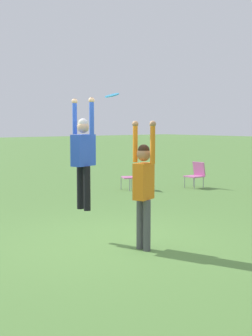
% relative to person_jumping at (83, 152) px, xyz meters
% --- Properties ---
extents(ground_plane, '(120.00, 120.00, 0.00)m').
position_rel_person_jumping_xyz_m(ground_plane, '(0.38, 0.24, -1.58)').
color(ground_plane, '#56843D').
extents(person_jumping, '(0.62, 0.51, 1.96)m').
position_rel_person_jumping_xyz_m(person_jumping, '(0.00, 0.00, 0.00)').
color(person_jumping, black).
rests_on(person_jumping, ground_plane).
extents(person_defending, '(0.52, 0.42, 2.11)m').
position_rel_person_jumping_xyz_m(person_defending, '(1.16, 0.38, -0.46)').
color(person_defending, '#4C4C51').
rests_on(person_defending, ground_plane).
extents(frisbee, '(0.24, 0.24, 0.09)m').
position_rel_person_jumping_xyz_m(frisbee, '(0.64, 0.15, 0.95)').
color(frisbee, '#2D9EDB').
extents(camping_chair_1, '(0.66, 0.71, 0.76)m').
position_rel_person_jumping_xyz_m(camping_chair_1, '(-4.34, 4.82, -1.12)').
color(camping_chair_1, gray).
rests_on(camping_chair_1, ground_plane).
extents(camping_chair_2, '(0.52, 0.56, 0.83)m').
position_rel_person_jumping_xyz_m(camping_chair_2, '(-3.35, 6.69, -1.11)').
color(camping_chair_2, gray).
rests_on(camping_chair_2, ground_plane).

